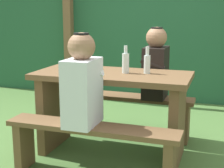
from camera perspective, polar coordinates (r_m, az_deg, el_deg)
The scene contains 13 objects.
ground_plane at distance 3.29m, azimuth -0.00°, elevation -11.46°, with size 12.00×12.00×0.00m, color #486F35.
hedge_backdrop at distance 5.36m, azimuth 8.17°, elevation 7.11°, with size 6.40×0.65×1.71m, color #235736.
pergola_post_left at distance 5.28m, azimuth -7.29°, elevation 9.26°, with size 0.12×0.12×2.11m, color brown.
picnic_table at distance 3.12m, azimuth -0.00°, elevation -2.64°, with size 1.40×0.64×0.77m.
bench_near at distance 2.72m, azimuth -3.44°, elevation -9.43°, with size 1.40×0.24×0.44m.
bench_far at distance 3.64m, azimuth 2.54°, elevation -3.77°, with size 1.40×0.24×0.44m.
person_white_shirt at distance 2.62m, azimuth -4.99°, elevation 0.13°, with size 0.25×0.35×0.72m.
person_black_coat at distance 3.47m, azimuth 7.33°, elevation 3.08°, with size 0.25×0.35×0.72m.
drinking_glass at distance 3.06m, azimuth -3.78°, elevation 2.80°, with size 0.07×0.07×0.10m, color silver.
bottle_left at distance 3.03m, azimuth 5.91°, elevation 3.55°, with size 0.06×0.06×0.24m.
bottle_right at distance 3.03m, azimuth 2.29°, elevation 3.69°, with size 0.06×0.06×0.25m.
bottle_center at distance 3.16m, azimuth -6.13°, elevation 3.77°, with size 0.06×0.06×0.22m.
cell_phone at distance 3.21m, azimuth -2.79°, elevation 2.46°, with size 0.07×0.14×0.01m, color silver.
Camera 1 is at (0.95, -2.86, 1.33)m, focal length 54.57 mm.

